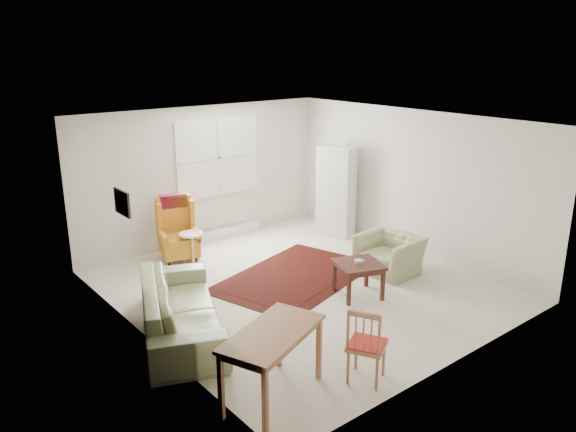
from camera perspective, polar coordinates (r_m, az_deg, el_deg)
room at (r=8.34m, az=0.48°, el=1.24°), size 5.04×5.54×2.51m
rug at (r=8.93m, az=0.71°, el=-6.15°), size 2.95×2.31×0.03m
sofa at (r=7.24m, az=-10.94°, el=-8.26°), size 1.74×2.49×0.94m
armchair at (r=9.15m, az=10.27°, el=-3.48°), size 0.89×1.00×0.72m
wingback_chair at (r=9.65m, az=-11.08°, el=-1.33°), size 0.78×0.80×1.08m
coffee_table at (r=8.28m, az=7.14°, el=-6.37°), size 0.81×0.81×0.51m
stool at (r=9.59m, az=-9.79°, el=-3.15°), size 0.45×0.45×0.52m
cabinet at (r=10.68m, az=4.91°, el=2.50°), size 0.56×0.77×1.73m
desk at (r=5.94m, az=-1.55°, el=-14.89°), size 1.34×1.00×0.76m
desk_chair at (r=6.24m, az=8.03°, el=-12.68°), size 0.53×0.53×0.89m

